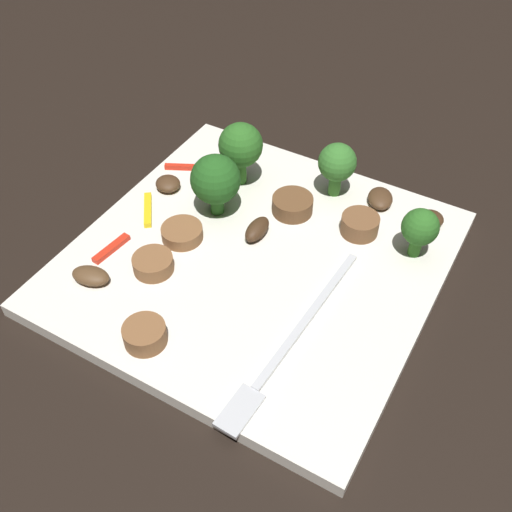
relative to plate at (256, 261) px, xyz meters
The scene contains 20 objects.
ground_plane 0.01m from the plate, ahead, with size 1.40×1.40×0.00m, color black.
plate is the anchor object (origin of this frame).
fork 0.09m from the plate, 43.04° to the left, with size 0.18×0.02×0.00m.
broccoli_floret_0 0.13m from the plate, 121.13° to the left, with size 0.03×0.03×0.04m.
broccoli_floret_1 0.08m from the plate, 118.47° to the right, with size 0.04×0.04×0.06m.
broccoli_floret_2 0.11m from the plate, 142.15° to the right, with size 0.04×0.04×0.06m.
broccoli_floret_3 0.11m from the plate, 168.54° to the left, with size 0.03×0.03×0.05m.
sausage_slice_0 0.06m from the plate, behind, with size 0.04×0.04×0.01m, color brown.
sausage_slice_1 0.11m from the plate, 12.80° to the right, with size 0.03×0.03×0.01m, color brown.
sausage_slice_2 0.09m from the plate, 138.25° to the left, with size 0.03×0.03×0.02m, color brown.
sausage_slice_3 0.07m from the plate, 79.29° to the right, with size 0.03×0.03×0.01m, color brown.
sausage_slice_4 0.08m from the plate, 49.69° to the right, with size 0.03×0.03×0.01m, color brown.
mushroom_0 0.15m from the plate, 134.71° to the left, with size 0.02×0.02×0.01m, color #422B19.
mushroom_2 0.12m from the plate, 107.41° to the right, with size 0.02×0.02×0.01m, color #4C331E.
mushroom_3 0.13m from the plate, 48.21° to the right, with size 0.03×0.02×0.01m, color brown.
mushroom_4 0.13m from the plate, 150.96° to the left, with size 0.03×0.02×0.01m, color #4C331E.
mushroom_5 0.03m from the plate, 152.30° to the right, with size 0.03×0.02×0.01m, color #422B19.
pepper_strip_0 0.11m from the plate, 90.82° to the right, with size 0.04×0.01×0.00m, color yellow.
pepper_strip_1 0.12m from the plate, 63.26° to the right, with size 0.04×0.01×0.00m, color red.
pepper_strip_3 0.13m from the plate, 123.51° to the right, with size 0.06×0.00×0.00m, color red.
Camera 1 is at (0.29, 0.17, 0.35)m, focal length 42.09 mm.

